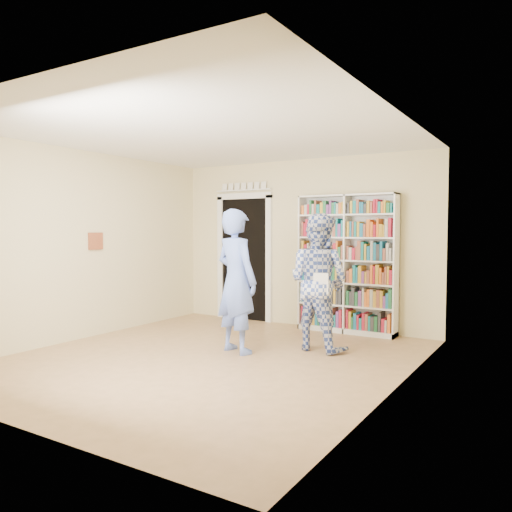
# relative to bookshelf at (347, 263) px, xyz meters

# --- Properties ---
(floor) EXTENTS (5.00, 5.00, 0.00)m
(floor) POSITION_rel_bookshelf_xyz_m (-0.84, -2.34, -1.06)
(floor) COLOR #967148
(floor) RESTS_ON ground
(ceiling) EXTENTS (5.00, 5.00, 0.00)m
(ceiling) POSITION_rel_bookshelf_xyz_m (-0.84, -2.34, 1.64)
(ceiling) COLOR white
(ceiling) RESTS_ON wall_back
(wall_back) EXTENTS (4.50, 0.00, 4.50)m
(wall_back) POSITION_rel_bookshelf_xyz_m (-0.84, 0.16, 0.29)
(wall_back) COLOR beige
(wall_back) RESTS_ON floor
(wall_left) EXTENTS (0.00, 5.00, 5.00)m
(wall_left) POSITION_rel_bookshelf_xyz_m (-3.09, -2.34, 0.29)
(wall_left) COLOR beige
(wall_left) RESTS_ON floor
(wall_right) EXTENTS (0.00, 5.00, 5.00)m
(wall_right) POSITION_rel_bookshelf_xyz_m (1.41, -2.34, 0.29)
(wall_right) COLOR beige
(wall_right) RESTS_ON floor
(bookshelf) EXTENTS (1.52, 0.29, 2.10)m
(bookshelf) POSITION_rel_bookshelf_xyz_m (0.00, 0.00, 0.00)
(bookshelf) COLOR white
(bookshelf) RESTS_ON floor
(doorway) EXTENTS (1.10, 0.08, 2.43)m
(doorway) POSITION_rel_bookshelf_xyz_m (-1.94, 0.13, 0.12)
(doorway) COLOR black
(doorway) RESTS_ON floor
(wall_art) EXTENTS (0.03, 0.25, 0.25)m
(wall_art) POSITION_rel_bookshelf_xyz_m (-3.07, -2.14, 0.34)
(wall_art) COLOR maroon
(wall_art) RESTS_ON wall_left
(man_blue) EXTENTS (0.76, 0.61, 1.83)m
(man_blue) POSITION_rel_bookshelf_xyz_m (-0.75, -1.90, -0.14)
(man_blue) COLOR #627FDB
(man_blue) RESTS_ON floor
(man_plaid) EXTENTS (0.97, 0.81, 1.78)m
(man_plaid) POSITION_rel_bookshelf_xyz_m (0.08, -1.22, -0.17)
(man_plaid) COLOR #304695
(man_plaid) RESTS_ON floor
(paper_sheet) EXTENTS (0.18, 0.06, 0.27)m
(paper_sheet) POSITION_rel_bookshelf_xyz_m (0.23, -1.47, -0.16)
(paper_sheet) COLOR white
(paper_sheet) RESTS_ON man_plaid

